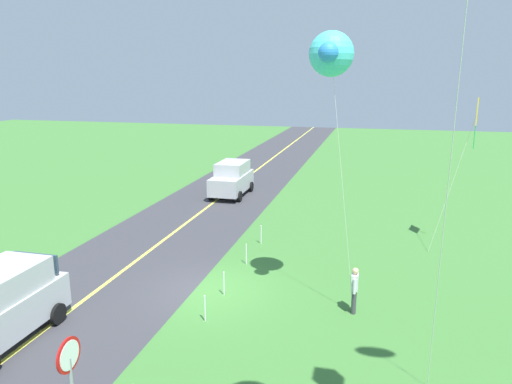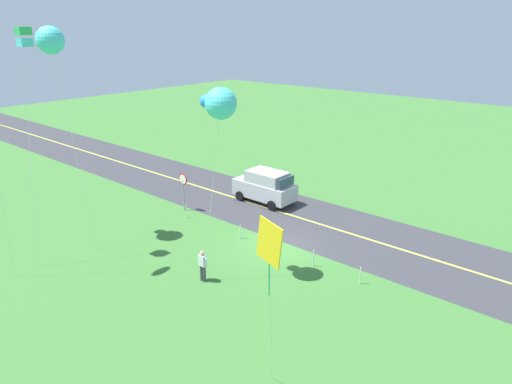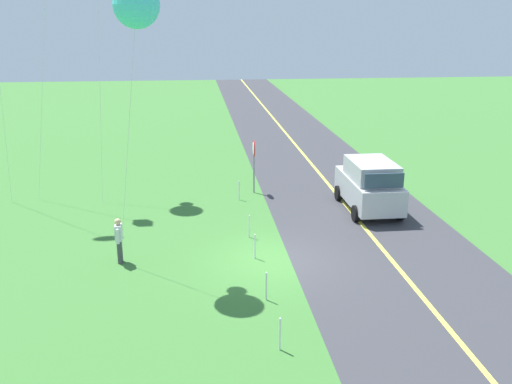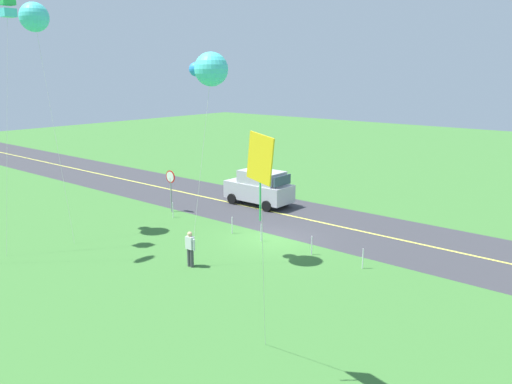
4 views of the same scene
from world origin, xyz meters
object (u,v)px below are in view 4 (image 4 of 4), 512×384
Objects in this scene: kite_orange_near at (7,8)px; stop_sign at (171,183)px; person_adult_near at (190,248)px; kite_yellow_high at (260,163)px; kite_green_far at (33,17)px; car_suv_foreground at (260,187)px; kite_red_low at (210,69)px.

stop_sign is at bearing -92.31° from kite_orange_near.
person_adult_near is (-7.53, 5.43, -0.94)m from stop_sign.
kite_yellow_high is 0.60× the size of kite_orange_near.
person_adult_near is 0.23× the size of kite_yellow_high.
person_adult_near is 13.66m from kite_green_far.
kite_orange_near is at bearing 87.69° from stop_sign.
kite_green_far is 1.01× the size of kite_orange_near.
person_adult_near is at bearing 113.71° from car_suv_foreground.
stop_sign is at bearing 56.70° from car_suv_foreground.
person_adult_near is 7.63m from kite_red_low.
person_adult_near is at bearing -158.26° from kite_orange_near.
car_suv_foreground is 0.48× the size of kite_red_low.
kite_red_low reaches higher than person_adult_near.
stop_sign is (3.09, 4.70, 0.65)m from car_suv_foreground.
kite_orange_near is (8.23, 4.23, 2.64)m from kite_red_low.
kite_red_low is 9.62m from kite_orange_near.
stop_sign is at bearing -33.32° from kite_yellow_high.
kite_orange_near reaches higher than car_suv_foreground.
kite_yellow_high is (-7.36, 5.68, -2.30)m from kite_red_low.
car_suv_foreground is 5.66m from stop_sign.
kite_red_low is at bearing 117.98° from car_suv_foreground.
kite_green_far reaches higher than kite_orange_near.
kite_green_far reaches higher than stop_sign.
kite_yellow_high is 17.88m from kite_green_far.
car_suv_foreground is 19.73m from kite_yellow_high.
kite_orange_near is (15.59, -1.45, 4.94)m from kite_yellow_high.
kite_red_low is at bearing -152.82° from kite_orange_near.
stop_sign is 0.28× the size of kite_red_low.
car_suv_foreground is at bearing -123.30° from stop_sign.
kite_yellow_high is (-12.16, 14.72, 4.96)m from car_suv_foreground.
kite_red_low is at bearing -165.94° from kite_green_far.
kite_green_far is at bearing -10.99° from kite_yellow_high.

